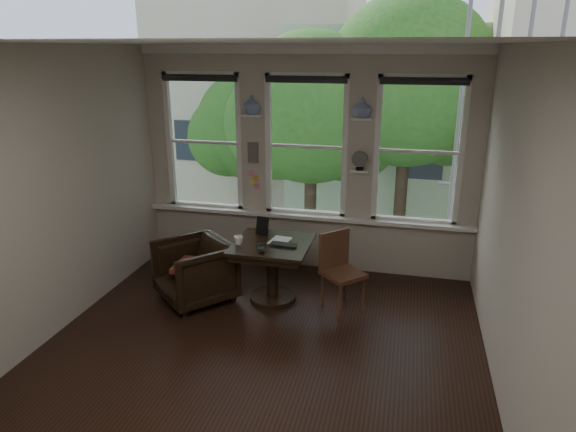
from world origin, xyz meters
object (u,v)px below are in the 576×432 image
(side_chair_right, at_px, (343,273))
(mug, at_px, (239,240))
(table, at_px, (272,272))
(laptop, at_px, (282,246))
(armchair_left, at_px, (195,271))

(side_chair_right, distance_m, mug, 1.28)
(table, bearing_deg, side_chair_right, -2.24)
(side_chair_right, relative_size, laptop, 2.89)
(laptop, height_order, mug, mug)
(table, height_order, mug, mug)
(mug, bearing_deg, side_chair_right, 4.96)
(laptop, relative_size, mug, 2.90)
(side_chair_right, bearing_deg, armchair_left, 140.68)
(mug, bearing_deg, table, 20.85)
(table, height_order, armchair_left, armchair_left)
(armchair_left, distance_m, mug, 0.69)
(table, xyz_separation_m, armchair_left, (-0.91, -0.22, 0.00))
(armchair_left, bearing_deg, table, 55.49)
(armchair_left, bearing_deg, laptop, 47.86)
(armchair_left, xyz_separation_m, mug, (0.54, 0.08, 0.42))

